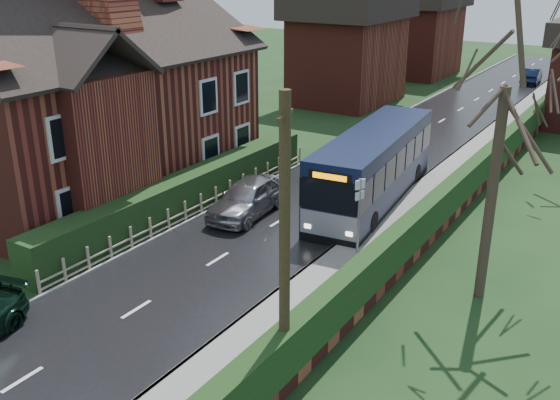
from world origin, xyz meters
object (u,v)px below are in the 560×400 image
Objects in this scene: car_silver at (248,197)px; telegraph_pole at (285,253)px; brick_house at (93,96)px; bus at (373,168)px; bus_stop_sign at (359,206)px.

telegraph_pole reaches higher than car_silver.
brick_house is 12.50m from bus.
brick_house reaches higher than telegraph_pole.
brick_house is 16.43m from telegraph_pole.
car_silver is at bearing -138.13° from bus.
telegraph_pole is (14.53, -7.63, -0.62)m from brick_house.
car_silver is (-3.70, -4.12, -0.79)m from bus.
bus is at bearing 42.97° from car_silver.
bus_stop_sign is at bearing -77.13° from bus.
bus_stop_sign is at bearing 0.72° from brick_house.
bus is at bearing 26.09° from brick_house.
bus_stop_sign is at bearing 87.55° from telegraph_pole.
bus_stop_sign is (12.73, 0.16, -2.46)m from brick_house.
bus is 1.41× the size of telegraph_pole.
brick_house is 1.39× the size of bus.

